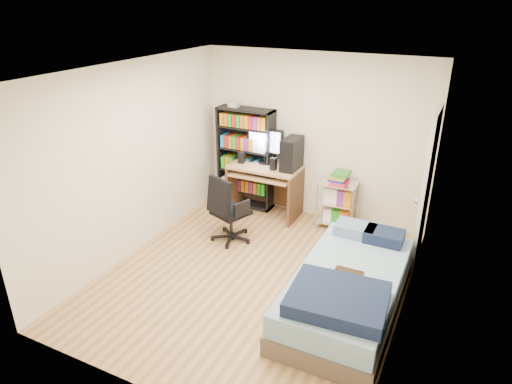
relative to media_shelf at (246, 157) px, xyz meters
The scene contains 7 objects.
room 2.16m from the media_shelf, 60.02° to the right, with size 3.58×4.08×2.58m.
media_shelf is the anchor object (origin of this frame).
computer_desk 0.55m from the media_shelf, 12.01° to the right, with size 1.08×0.63×1.36m.
office_chair 1.33m from the media_shelf, 74.24° to the right, with size 0.75×0.75×0.98m.
wire_cart 1.60m from the media_shelf, ahead, with size 0.56×0.41×0.88m.
bed 3.05m from the media_shelf, 41.17° to the right, with size 1.08×2.16×0.62m.
door 2.83m from the media_shelf, ahead, with size 0.12×0.80×2.00m.
Camera 1 is at (2.12, -4.27, 3.22)m, focal length 32.00 mm.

